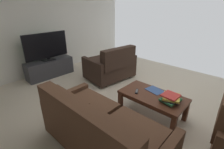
{
  "coord_description": "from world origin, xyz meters",
  "views": [
    {
      "loc": [
        -1.51,
        2.32,
        1.82
      ],
      "look_at": [
        0.23,
        0.42,
        0.7
      ],
      "focal_mm": 26.22,
      "sensor_mm": 36.0,
      "label": 1
    }
  ],
  "objects_px": {
    "tv_stand": "(50,68)",
    "book_stack": "(171,98)",
    "loveseat_near": "(111,65)",
    "sofa_main": "(100,130)",
    "coffee_table": "(152,98)",
    "tv_remote": "(137,91)",
    "flat_tv": "(46,46)",
    "loose_magazine": "(155,90)"
  },
  "relations": [
    {
      "from": "loose_magazine",
      "to": "flat_tv",
      "type": "bearing_deg",
      "value": 112.24
    },
    {
      "from": "sofa_main",
      "to": "book_stack",
      "type": "xyz_separation_m",
      "value": [
        -0.39,
        -1.15,
        0.1
      ]
    },
    {
      "from": "loose_magazine",
      "to": "tv_stand",
      "type": "bearing_deg",
      "value": 112.24
    },
    {
      "from": "tv_stand",
      "to": "sofa_main",
      "type": "bearing_deg",
      "value": 163.89
    },
    {
      "from": "sofa_main",
      "to": "flat_tv",
      "type": "bearing_deg",
      "value": -16.11
    },
    {
      "from": "book_stack",
      "to": "tv_stand",
      "type": "bearing_deg",
      "value": 6.21
    },
    {
      "from": "loveseat_near",
      "to": "tv_remote",
      "type": "distance_m",
      "value": 1.49
    },
    {
      "from": "tv_remote",
      "to": "loose_magazine",
      "type": "relative_size",
      "value": 0.56
    },
    {
      "from": "coffee_table",
      "to": "loveseat_near",
      "type": "bearing_deg",
      "value": -22.26
    },
    {
      "from": "loveseat_near",
      "to": "loose_magazine",
      "type": "xyz_separation_m",
      "value": [
        -1.5,
        0.47,
        0.04
      ]
    },
    {
      "from": "tv_stand",
      "to": "book_stack",
      "type": "height_order",
      "value": "book_stack"
    },
    {
      "from": "loose_magazine",
      "to": "sofa_main",
      "type": "bearing_deg",
      "value": -169.59
    },
    {
      "from": "loveseat_near",
      "to": "flat_tv",
      "type": "bearing_deg",
      "value": 36.69
    },
    {
      "from": "loveseat_near",
      "to": "tv_remote",
      "type": "bearing_deg",
      "value": 150.48
    },
    {
      "from": "loveseat_near",
      "to": "flat_tv",
      "type": "xyz_separation_m",
      "value": [
        1.32,
        0.99,
        0.45
      ]
    },
    {
      "from": "flat_tv",
      "to": "tv_remote",
      "type": "xyz_separation_m",
      "value": [
        -2.62,
        -0.25,
        -0.41
      ]
    },
    {
      "from": "tv_remote",
      "to": "book_stack",
      "type": "bearing_deg",
      "value": -170.72
    },
    {
      "from": "book_stack",
      "to": "loose_magazine",
      "type": "xyz_separation_m",
      "value": [
        0.36,
        -0.17,
        -0.06
      ]
    },
    {
      "from": "sofa_main",
      "to": "tv_remote",
      "type": "bearing_deg",
      "value": -80.75
    },
    {
      "from": "loveseat_near",
      "to": "coffee_table",
      "type": "relative_size",
      "value": 1.15
    },
    {
      "from": "sofa_main",
      "to": "flat_tv",
      "type": "distance_m",
      "value": 2.94
    },
    {
      "from": "flat_tv",
      "to": "tv_remote",
      "type": "height_order",
      "value": "flat_tv"
    },
    {
      "from": "flat_tv",
      "to": "loose_magazine",
      "type": "bearing_deg",
      "value": -169.73
    },
    {
      "from": "coffee_table",
      "to": "tv_remote",
      "type": "relative_size",
      "value": 6.68
    },
    {
      "from": "book_stack",
      "to": "tv_remote",
      "type": "xyz_separation_m",
      "value": [
        0.57,
        0.09,
        -0.05
      ]
    },
    {
      "from": "loose_magazine",
      "to": "book_stack",
      "type": "bearing_deg",
      "value": -102.8
    },
    {
      "from": "coffee_table",
      "to": "book_stack",
      "type": "xyz_separation_m",
      "value": [
        -0.31,
        0.0,
        0.13
      ]
    },
    {
      "from": "loveseat_near",
      "to": "tv_stand",
      "type": "bearing_deg",
      "value": 36.68
    },
    {
      "from": "sofa_main",
      "to": "book_stack",
      "type": "distance_m",
      "value": 1.22
    },
    {
      "from": "loveseat_near",
      "to": "tv_remote",
      "type": "xyz_separation_m",
      "value": [
        -1.29,
        0.73,
        0.04
      ]
    },
    {
      "from": "flat_tv",
      "to": "loose_magazine",
      "type": "relative_size",
      "value": 3.85
    },
    {
      "from": "sofa_main",
      "to": "loose_magazine",
      "type": "height_order",
      "value": "sofa_main"
    },
    {
      "from": "coffee_table",
      "to": "sofa_main",
      "type": "bearing_deg",
      "value": 85.61
    },
    {
      "from": "book_stack",
      "to": "tv_remote",
      "type": "relative_size",
      "value": 2.11
    },
    {
      "from": "loveseat_near",
      "to": "coffee_table",
      "type": "distance_m",
      "value": 1.68
    },
    {
      "from": "sofa_main",
      "to": "coffee_table",
      "type": "bearing_deg",
      "value": -94.39
    },
    {
      "from": "tv_remote",
      "to": "loose_magazine",
      "type": "height_order",
      "value": "tv_remote"
    },
    {
      "from": "loveseat_near",
      "to": "loose_magazine",
      "type": "distance_m",
      "value": 1.58
    },
    {
      "from": "tv_remote",
      "to": "coffee_table",
      "type": "bearing_deg",
      "value": -159.81
    },
    {
      "from": "loveseat_near",
      "to": "flat_tv",
      "type": "height_order",
      "value": "flat_tv"
    },
    {
      "from": "sofa_main",
      "to": "tv_stand",
      "type": "xyz_separation_m",
      "value": [
        2.79,
        -0.81,
        -0.14
      ]
    },
    {
      "from": "coffee_table",
      "to": "tv_remote",
      "type": "xyz_separation_m",
      "value": [
        0.26,
        0.1,
        0.07
      ]
    }
  ]
}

